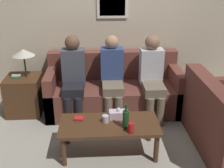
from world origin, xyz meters
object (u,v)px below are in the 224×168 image
at_px(coffee_table, 109,127).
at_px(person_middle, 112,74).
at_px(drinking_glass, 105,119).
at_px(couch_main, 114,91).
at_px(wine_bottle, 126,119).
at_px(person_left, 73,74).
at_px(person_right, 152,74).

xyz_separation_m(coffee_table, person_middle, (0.10, 0.99, 0.31)).
bearing_deg(drinking_glass, coffee_table, -42.60).
xyz_separation_m(couch_main, wine_bottle, (0.06, -1.24, 0.21)).
height_order(couch_main, person_left, person_left).
bearing_deg(drinking_glass, wine_bottle, -30.18).
relative_size(person_left, person_right, 1.01).
height_order(drinking_glass, person_middle, person_middle).
distance_m(couch_main, coffee_table, 1.16).
height_order(drinking_glass, person_left, person_left).
relative_size(wine_bottle, person_middle, 0.25).
bearing_deg(wine_bottle, drinking_glass, 149.82).
bearing_deg(person_middle, drinking_glass, -98.37).
relative_size(drinking_glass, person_right, 0.07).
bearing_deg(person_right, drinking_glass, -129.35).
distance_m(person_left, person_middle, 0.58).
xyz_separation_m(coffee_table, person_right, (0.69, 0.94, 0.31)).
bearing_deg(person_right, person_middle, 174.92).
bearing_deg(wine_bottle, coffee_table, 153.36).
relative_size(couch_main, drinking_glass, 23.81).
xyz_separation_m(drinking_glass, person_middle, (0.14, 0.95, 0.21)).
height_order(coffee_table, person_right, person_right).
xyz_separation_m(couch_main, coffee_table, (-0.13, -1.15, 0.04)).
bearing_deg(person_left, couch_main, 15.75).
distance_m(couch_main, wine_bottle, 1.26).
bearing_deg(drinking_glass, person_left, 115.12).
relative_size(drinking_glass, person_left, 0.07).
relative_size(wine_bottle, person_left, 0.24).
bearing_deg(coffee_table, drinking_glass, 137.40).
bearing_deg(coffee_table, wine_bottle, -26.64).
distance_m(person_middle, person_right, 0.60).
height_order(coffee_table, person_left, person_left).
height_order(coffee_table, wine_bottle, wine_bottle).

